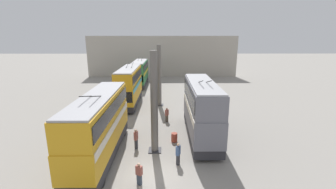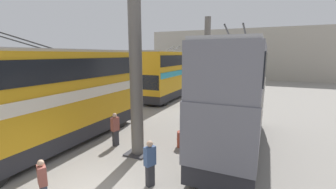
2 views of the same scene
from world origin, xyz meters
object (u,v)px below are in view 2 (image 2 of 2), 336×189
Objects in this scene: person_aisle_midway at (197,109)px; person_aisle_foreground at (43,182)px; bus_right_near at (56,93)px; person_by_left_row at (150,162)px; bus_right_far at (201,67)px; bus_left_near at (237,90)px; oil_drum at (182,139)px; person_by_right_row at (115,128)px; bus_right_mid at (169,72)px.

person_aisle_foreground is (-11.27, 1.83, -0.07)m from person_aisle_midway.
bus_right_near reaches higher than person_by_left_row.
bus_right_far is 29.78m from person_by_left_row.
bus_right_far is at bearing 19.51° from bus_left_near.
person_aisle_foreground is 1.89× the size of oil_drum.
person_aisle_foreground is 6.75m from oil_drum.
person_by_right_row is 5.03m from person_aisle_foreground.
bus_right_mid is 6.21× the size of person_aisle_foreground.
bus_right_far is at bearing -0.00° from bus_right_mid.
bus_right_mid is 5.42× the size of person_by_right_row.
bus_right_near is 6.07× the size of person_by_left_row.
person_aisle_foreground is at bearing 113.65° from person_by_right_row.
bus_left_near is 13.96m from bus_right_mid.
bus_left_near is at bearing 88.95° from person_by_left_row.
person_aisle_foreground is at bearing -113.07° from person_by_left_row.
person_by_left_row is (-29.08, -6.16, -1.82)m from bus_right_far.
bus_left_near reaches higher than person_aisle_foreground.
person_by_right_row is at bearing -168.76° from bus_right_mid.
person_aisle_midway is at bearing 120.69° from person_by_left_row.
person_aisle_midway reaches higher than person_aisle_foreground.
person_by_right_row is 3.64m from oil_drum.
person_aisle_midway is at bearing 38.85° from bus_left_near.
bus_right_far is 31.70m from person_aisle_foreground.
bus_right_mid is at bearing 136.53° from person_by_left_row.
bus_left_near is 5.63m from person_aisle_midway.
person_by_right_row is (-6.32, 2.68, 0.07)m from person_aisle_midway.
bus_left_near is at bearing -145.02° from person_by_right_row.
person_aisle_midway is 11.42m from person_aisle_foreground.
oil_drum is (-25.19, -6.01, -2.36)m from bus_right_far.
bus_left_near is 9.13m from person_aisle_foreground.
person_by_left_row is 2.13× the size of oil_drum.
person_aisle_foreground is at bearing 158.10° from oil_drum.
oil_drum is (-12.00, -6.01, -2.57)m from bus_right_mid.
person_by_right_row reaches higher than person_by_left_row.
oil_drum is (3.89, 0.15, -0.53)m from person_by_left_row.
bus_right_near is at bearing 180.00° from bus_right_mid.
bus_right_near is 9.53m from person_aisle_midway.
bus_right_mid reaches higher than bus_right_far.
bus_right_near is at bearing 180.00° from bus_right_far.
bus_right_mid is 13.19m from bus_right_far.
bus_right_far is 5.61× the size of person_by_left_row.
person_aisle_midway is 5.09m from oil_drum.
person_aisle_foreground is (-7.24, 5.08, -2.28)m from bus_left_near.
bus_right_near is 14.62m from bus_right_mid.
person_by_left_row is at bearing 153.60° from bus_left_near.
bus_left_near is at bearing -142.11° from bus_right_mid.
bus_left_near reaches higher than person_by_right_row.
bus_right_far is at bearing -144.49° from person_aisle_foreground.
bus_right_mid reaches higher than person_by_right_row.
bus_right_near reaches higher than person_aisle_midway.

